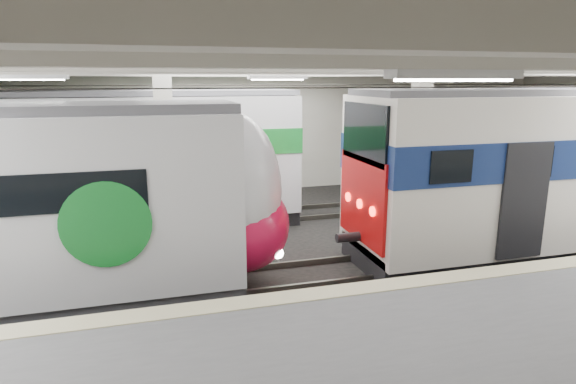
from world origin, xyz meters
name	(u,v)px	position (x,y,z in m)	size (l,w,h in m)	color
station_hall	(324,162)	(0.00, -1.74, 3.24)	(36.00, 24.00, 5.75)	black
far_train	(74,161)	(-5.78, 5.50, 2.35)	(14.32, 2.99, 4.55)	silver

